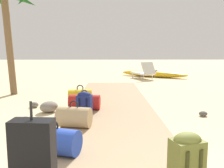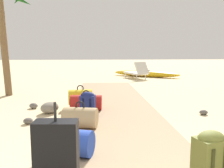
{
  "view_description": "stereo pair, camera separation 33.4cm",
  "coord_description": "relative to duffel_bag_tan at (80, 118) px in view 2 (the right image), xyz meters",
  "views": [
    {
      "loc": [
        -0.08,
        -1.39,
        1.38
      ],
      "look_at": [
        -0.0,
        4.54,
        0.55
      ],
      "focal_mm": 39.12,
      "sensor_mm": 36.0,
      "label": 1
    },
    {
      "loc": [
        -0.41,
        -1.37,
        1.38
      ],
      "look_at": [
        -0.0,
        4.54,
        0.55
      ],
      "focal_mm": 39.12,
      "sensor_mm": 36.0,
      "label": 2
    }
  ],
  "objects": [
    {
      "name": "duffel_bag_red",
      "position": [
        0.06,
        1.24,
        -0.01
      ],
      "size": [
        0.7,
        0.38,
        0.44
      ],
      "color": "red",
      "rests_on": "boardwalk"
    },
    {
      "name": "rock_left_mid",
      "position": [
        -1.01,
        0.53,
        -0.2
      ],
      "size": [
        0.23,
        0.23,
        0.12
      ],
      "primitive_type": "ellipsoid",
      "rotation": [
        0.0,
        0.0,
        0.56
      ],
      "color": "#5B5651",
      "rests_on": "ground"
    },
    {
      "name": "backpack_olive",
      "position": [
        1.26,
        -2.03,
        0.14
      ],
      "size": [
        0.31,
        0.27,
        0.6
      ],
      "color": "olive",
      "rests_on": "boardwalk"
    },
    {
      "name": "rock_left_far",
      "position": [
        -0.75,
        1.32,
        -0.13
      ],
      "size": [
        0.53,
        0.55,
        0.24
      ],
      "primitive_type": "ellipsoid",
      "rotation": [
        0.0,
        0.0,
        0.99
      ],
      "color": "gray",
      "rests_on": "ground"
    },
    {
      "name": "backpack_navy",
      "position": [
        0.1,
        0.73,
        0.08
      ],
      "size": [
        0.32,
        0.26,
        0.49
      ],
      "color": "navy",
      "rests_on": "boardwalk"
    },
    {
      "name": "duffel_bag_yellow",
      "position": [
        -0.1,
        1.77,
        0.01
      ],
      "size": [
        0.58,
        0.4,
        0.47
      ],
      "color": "gold",
      "rests_on": "boardwalk"
    },
    {
      "name": "duffel_bag_blue",
      "position": [
        -0.11,
        -1.07,
        -0.01
      ],
      "size": [
        0.74,
        0.51,
        0.44
      ],
      "color": "#2847B7",
      "rests_on": "boardwalk"
    },
    {
      "name": "kayak",
      "position": [
        2.88,
        8.45,
        -0.09
      ],
      "size": [
        3.35,
        2.42,
        0.33
      ],
      "color": "gold",
      "rests_on": "ground"
    },
    {
      "name": "boardwalk",
      "position": [
        0.67,
        1.5,
        -0.21
      ],
      "size": [
        1.82,
        8.26,
        0.08
      ],
      "primitive_type": "cube",
      "color": "tan",
      "rests_on": "ground"
    },
    {
      "name": "rock_right_mid",
      "position": [
        2.58,
        0.95,
        -0.2
      ],
      "size": [
        0.22,
        0.2,
        0.1
      ],
      "primitive_type": "ellipsoid",
      "rotation": [
        0.0,
        0.0,
        0.27
      ],
      "color": "#5B5651",
      "rests_on": "ground"
    },
    {
      "name": "suitcase_black",
      "position": [
        -0.09,
        -1.93,
        0.17
      ],
      "size": [
        0.39,
        0.22,
        0.86
      ],
      "color": "black",
      "rests_on": "boardwalk"
    },
    {
      "name": "rock_left_near",
      "position": [
        -1.21,
        1.78,
        -0.19
      ],
      "size": [
        0.25,
        0.23,
        0.13
      ],
      "primitive_type": "ellipsoid",
      "rotation": [
        0.0,
        0.0,
        2.78
      ],
      "color": "slate",
      "rests_on": "ground"
    },
    {
      "name": "ground_plane",
      "position": [
        0.67,
        0.67,
        -0.25
      ],
      "size": [
        60.0,
        60.0,
        0.0
      ],
      "primitive_type": "plane",
      "color": "beige"
    },
    {
      "name": "duffel_bag_tan",
      "position": [
        0.0,
        0.0,
        0.0
      ],
      "size": [
        0.62,
        0.45,
        0.46
      ],
      "color": "tan",
      "rests_on": "boardwalk"
    },
    {
      "name": "lounge_chair",
      "position": [
        2.26,
        7.61,
        0.07
      ],
      "size": [
        1.08,
        1.62,
        0.82
      ],
      "color": "white",
      "rests_on": "ground"
    }
  ]
}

